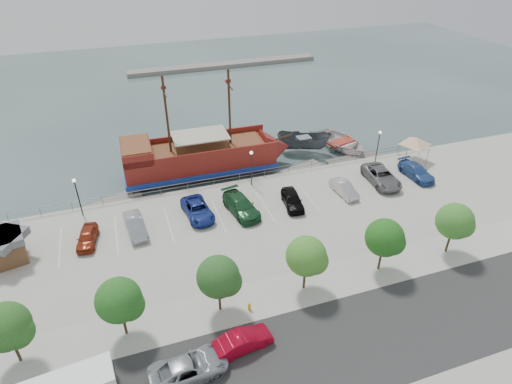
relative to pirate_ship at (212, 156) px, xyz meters
name	(u,v)px	position (x,y,z in m)	size (l,w,h in m)	color
ground	(272,225)	(3.03, -12.43, -2.19)	(160.00, 160.00, 0.00)	#3B4C4B
street	(351,343)	(3.03, -28.43, -1.18)	(100.00, 8.00, 0.04)	#2F2F2F
sidewalk	(315,285)	(3.03, -22.43, -1.17)	(100.00, 4.00, 0.05)	#B8B3A7
seawall_railing	(248,175)	(3.03, -4.63, -0.66)	(50.00, 0.06, 1.00)	slate
far_shore	(224,65)	(13.03, 42.57, -1.79)	(40.00, 3.00, 0.80)	gray
pirate_ship	(212,156)	(0.00, 0.00, 0.00)	(20.80, 6.15, 13.07)	maroon
patrol_boat	(303,143)	(12.64, 1.30, -0.83)	(2.63, 7.00, 2.71)	#444A51
speedboat	(342,143)	(17.94, 0.53, -1.36)	(5.74, 8.04, 1.67)	silver
dock_west	(111,203)	(-12.30, -3.23, -2.00)	(6.75, 1.93, 0.39)	gray
dock_mid	(298,170)	(10.00, -3.23, -2.01)	(6.44, 1.84, 0.37)	gray
dock_east	(354,160)	(17.78, -3.23, -1.98)	(7.28, 2.08, 0.42)	#686058
shed	(4,247)	(-21.16, -10.95, 0.28)	(4.04, 4.04, 2.76)	brown
canopy_tent	(416,138)	(23.80, -6.69, 1.86)	(5.36, 5.36, 3.50)	slate
street_van	(189,368)	(-8.31, -27.23, -0.46)	(2.41, 5.22, 1.45)	#92989F
street_sedan	(243,341)	(-4.34, -26.33, -0.50)	(1.47, 4.21, 1.39)	#AD061E
fire_hydrant	(249,306)	(-2.86, -23.23, -0.80)	(0.25, 0.25, 0.71)	#EBC003
lamp_post_left	(77,191)	(-14.97, -5.93, 1.75)	(0.36, 0.36, 4.28)	black
lamp_post_mid	(251,162)	(3.03, -5.93, 1.75)	(0.36, 0.36, 4.28)	black
lamp_post_right	(379,141)	(19.03, -5.93, 1.75)	(0.36, 0.36, 4.28)	black
tree_a	(8,328)	(-18.83, -22.50, 2.11)	(3.30, 3.20, 5.00)	#473321
tree_b	(121,301)	(-11.83, -22.50, 2.11)	(3.30, 3.20, 5.00)	#473321
tree_c	(220,278)	(-4.83, -22.50, 2.11)	(3.30, 3.20, 5.00)	#473321
tree_d	(308,257)	(2.17, -22.50, 2.11)	(3.30, 3.20, 5.00)	#473321
tree_e	(386,239)	(9.17, -22.50, 2.11)	(3.30, 3.20, 5.00)	#473321
tree_f	(457,222)	(16.17, -22.50, 2.11)	(3.30, 3.20, 5.00)	#473321
parked_car_a	(87,237)	(-14.49, -10.72, -0.51)	(1.59, 3.96, 1.35)	maroon
parked_car_b	(135,225)	(-10.13, -10.46, -0.43)	(1.62, 4.64, 1.53)	#999DA5
parked_car_c	(198,210)	(-3.95, -9.79, -0.47)	(2.39, 5.18, 1.44)	navy
parked_car_d	(241,205)	(0.36, -10.59, -0.37)	(2.29, 5.63, 1.63)	#1E512C
parked_car_e	(292,200)	(5.77, -11.20, -0.44)	(1.77, 4.39, 1.50)	black
parked_car_f	(344,188)	(11.97, -10.89, -0.51)	(1.43, 4.11, 1.35)	silver
parked_car_g	(381,176)	(17.09, -10.17, -0.37)	(2.71, 5.87, 1.63)	slate
parked_car_h	(416,171)	(21.63, -10.37, -0.46)	(2.05, 5.05, 1.47)	#2F5495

